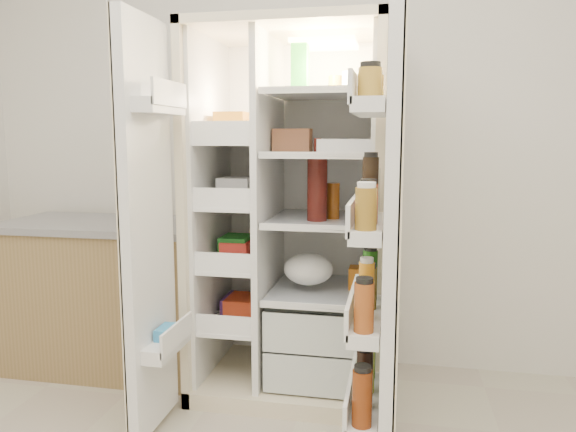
# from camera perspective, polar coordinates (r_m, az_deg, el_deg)

# --- Properties ---
(wall_back) EXTENTS (4.00, 0.02, 2.70)m
(wall_back) POSITION_cam_1_polar(r_m,az_deg,el_deg) (3.06, 3.55, 9.57)
(wall_back) COLOR silver
(wall_back) RESTS_ON floor
(refrigerator) EXTENTS (0.92, 0.70, 1.80)m
(refrigerator) POSITION_cam_1_polar(r_m,az_deg,el_deg) (2.78, 0.86, -2.83)
(refrigerator) COLOR beige
(refrigerator) RESTS_ON floor
(freezer_door) EXTENTS (0.15, 0.40, 1.72)m
(freezer_door) POSITION_cam_1_polar(r_m,az_deg,el_deg) (2.34, -14.38, -1.51)
(freezer_door) COLOR white
(freezer_door) RESTS_ON floor
(fridge_door) EXTENTS (0.17, 0.58, 1.72)m
(fridge_door) POSITION_cam_1_polar(r_m,az_deg,el_deg) (2.03, 10.28, -3.37)
(fridge_door) COLOR white
(fridge_door) RESTS_ON floor
(kitchen_counter) EXTENTS (1.13, 0.60, 0.82)m
(kitchen_counter) POSITION_cam_1_polar(r_m,az_deg,el_deg) (3.23, -18.28, -7.74)
(kitchen_counter) COLOR olive
(kitchen_counter) RESTS_ON floor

